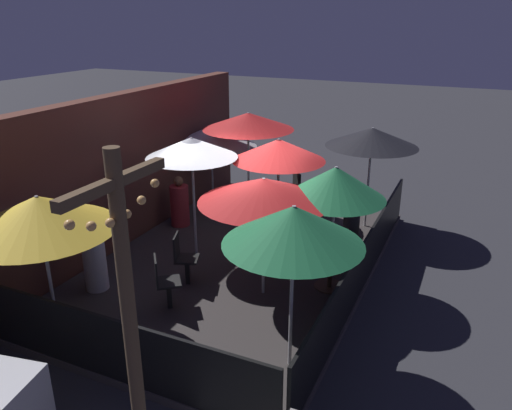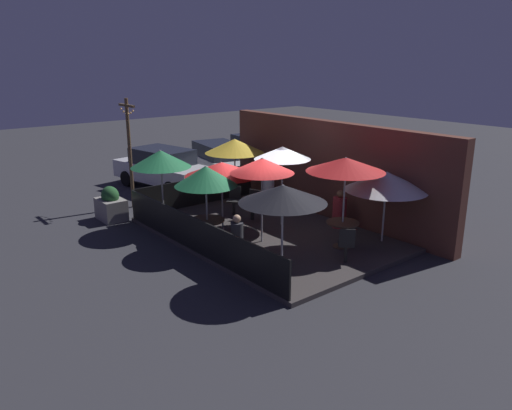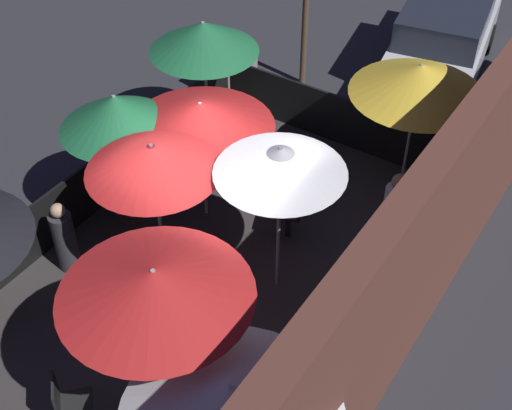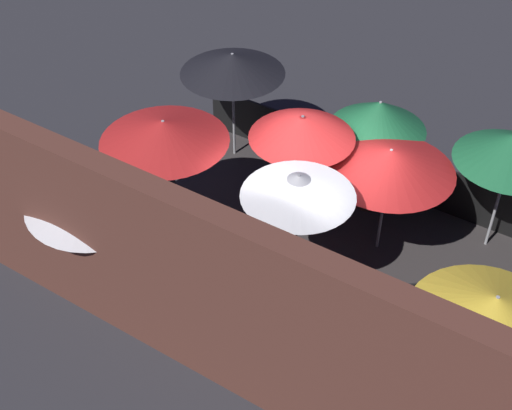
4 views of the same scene
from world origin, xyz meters
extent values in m
plane|color=#2D2D33|center=(0.00, 0.00, 0.00)|extent=(60.00, 60.00, 0.00)
cube|color=#383333|center=(0.00, 0.00, 0.06)|extent=(7.62, 5.02, 0.12)
cube|color=brown|center=(0.00, 2.74, 1.61)|extent=(9.22, 0.36, 3.21)
cube|color=black|center=(0.00, -2.47, 0.59)|extent=(7.42, 0.05, 0.95)
cube|color=black|center=(-3.77, 0.00, 0.59)|extent=(0.05, 4.82, 0.95)
cylinder|color=#B2B2B7|center=(-0.24, -1.92, 1.24)|extent=(0.05, 0.05, 2.24)
cone|color=#1E6B3D|center=(-0.24, -1.92, 2.08)|extent=(1.71, 1.71, 0.55)
cylinder|color=#B2B2B7|center=(2.24, 0.84, 1.37)|extent=(0.05, 0.05, 2.50)
cone|color=red|center=(2.24, 0.84, 2.43)|extent=(2.10, 2.10, 0.38)
cylinder|color=#B2B2B7|center=(-2.51, -2.03, 1.30)|extent=(0.05, 0.05, 2.36)
cone|color=#1E6B3D|center=(-2.51, -2.03, 2.22)|extent=(1.82, 1.82, 0.52)
cylinder|color=#B2B2B7|center=(0.53, -0.60, 1.32)|extent=(0.05, 0.05, 2.40)
cone|color=red|center=(0.53, -0.60, 2.32)|extent=(1.77, 1.77, 0.41)
cylinder|color=#B2B2B7|center=(2.78, -1.87, 1.27)|extent=(0.05, 0.05, 2.29)
cone|color=black|center=(2.78, -1.87, 2.21)|extent=(2.01, 2.01, 0.41)
cylinder|color=#B2B2B7|center=(-0.91, -0.93, 1.17)|extent=(0.05, 0.05, 2.10)
cone|color=red|center=(-0.91, -0.93, 2.02)|extent=(2.17, 2.17, 0.41)
cylinder|color=#B2B2B7|center=(-0.23, 0.83, 1.35)|extent=(0.05, 0.05, 2.46)
cone|color=silver|center=(-0.23, 0.83, 2.39)|extent=(1.72, 1.72, 0.38)
cylinder|color=#B2B2B7|center=(2.67, 2.07, 1.13)|extent=(0.05, 0.05, 2.02)
cone|color=silver|center=(2.67, 2.07, 1.87)|extent=(2.28, 2.28, 0.53)
cylinder|color=#B2B2B7|center=(-3.36, 1.38, 1.25)|extent=(0.05, 0.05, 2.26)
cone|color=gold|center=(-3.36, 1.38, 2.13)|extent=(2.12, 2.12, 0.50)
cylinder|color=#4C3828|center=(-0.24, -1.92, 0.13)|extent=(0.53, 0.53, 0.02)
cylinder|color=#4C3828|center=(-0.24, -1.92, 0.47)|extent=(0.08, 0.08, 0.70)
cylinder|color=#4C3828|center=(-0.24, -1.92, 0.83)|extent=(0.97, 0.97, 0.04)
cylinder|color=#4C3828|center=(2.24, 0.84, 0.13)|extent=(0.49, 0.49, 0.02)
cylinder|color=#4C3828|center=(2.24, 0.84, 0.46)|extent=(0.08, 0.08, 0.68)
cylinder|color=#4C3828|center=(2.24, 0.84, 0.82)|extent=(0.89, 0.89, 0.04)
cube|color=black|center=(-2.00, 0.29, 0.35)|extent=(0.11, 0.11, 0.46)
cube|color=black|center=(-2.00, 0.29, 0.60)|extent=(0.56, 0.56, 0.04)
cube|color=black|center=(-2.11, 0.43, 0.84)|extent=(0.33, 0.27, 0.44)
cube|color=black|center=(3.03, 0.09, 0.35)|extent=(0.11, 0.11, 0.47)
cube|color=black|center=(3.03, 0.09, 0.61)|extent=(0.57, 0.57, 0.04)
cube|color=black|center=(3.16, -0.04, 0.85)|extent=(0.30, 0.31, 0.44)
cube|color=black|center=(-1.19, 0.44, 0.36)|extent=(0.10, 0.10, 0.48)
cube|color=black|center=(-1.19, 0.44, 0.62)|extent=(0.52, 0.52, 0.04)
cube|color=black|center=(-1.26, 0.60, 0.86)|extent=(0.38, 0.18, 0.44)
cylinder|color=maroon|center=(1.07, 2.04, 0.59)|extent=(0.60, 0.60, 0.95)
sphere|color=brown|center=(1.07, 2.04, 1.18)|extent=(0.22, 0.22, 0.22)
cylinder|color=#333338|center=(1.13, -1.93, 0.62)|extent=(0.37, 0.37, 1.00)
sphere|color=tan|center=(1.13, -1.93, 1.22)|extent=(0.21, 0.21, 0.21)
cylinder|color=silver|center=(-2.00, 1.81, 0.62)|extent=(0.51, 0.51, 0.99)
sphere|color=#9E704C|center=(-2.00, 1.81, 1.24)|extent=(0.26, 0.26, 0.26)
cylinder|color=brown|center=(-5.31, -1.71, 1.91)|extent=(0.12, 0.12, 3.83)
cube|color=brown|center=(-5.31, -1.71, 3.58)|extent=(1.10, 0.08, 0.08)
sphere|color=#F4B260|center=(-5.77, -1.71, 3.43)|extent=(0.07, 0.07, 0.07)
sphere|color=#F4B260|center=(-5.59, -1.71, 3.35)|extent=(0.07, 0.07, 0.07)
sphere|color=#F4B260|center=(-5.40, -1.71, 3.31)|extent=(0.07, 0.07, 0.07)
sphere|color=#F4B260|center=(-5.22, -1.71, 3.31)|extent=(0.07, 0.07, 0.07)
sphere|color=#F4B260|center=(-5.04, -1.71, 3.35)|extent=(0.07, 0.07, 0.07)
sphere|color=#F4B260|center=(-4.85, -1.71, 3.43)|extent=(0.07, 0.07, 0.07)
camera|label=1|loc=(-7.91, -3.98, 4.67)|focal=35.00mm
camera|label=2|loc=(10.74, -9.12, 5.12)|focal=35.00mm
camera|label=3|loc=(5.77, 4.38, 7.84)|focal=50.00mm
camera|label=4|loc=(-4.08, 7.92, 8.83)|focal=50.00mm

